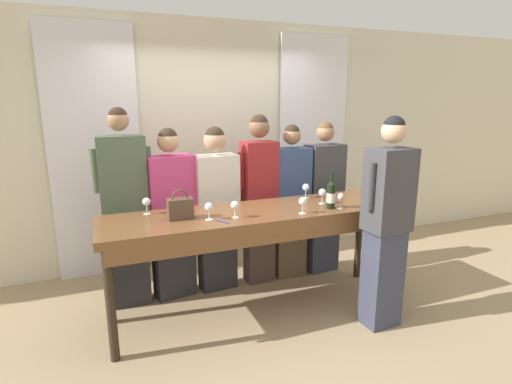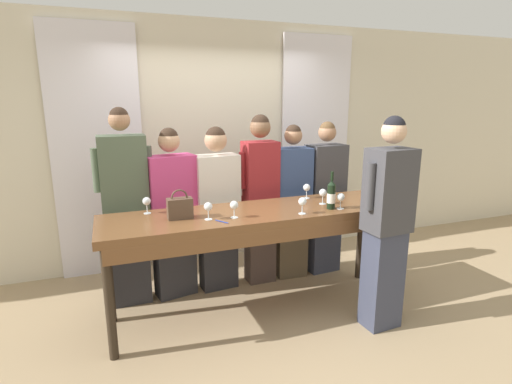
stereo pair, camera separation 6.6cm
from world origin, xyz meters
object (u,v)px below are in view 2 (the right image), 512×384
tasting_bar (260,221)px  guest_beige_cap (325,198)px  handbag (180,208)px  host_pouring (387,223)px  wine_glass_center_left (323,193)px  guest_cream_sweater (217,207)px  wine_glass_center_mid (234,206)px  wine_glass_center_right (147,202)px  guest_olive_jacket (126,208)px  guest_striped_shirt (260,197)px  guest_navy_coat (292,201)px  wine_glass_front_right (208,207)px  wine_glass_back_left (302,202)px  wine_glass_front_left (307,188)px  guest_pink_top (173,214)px  wine_glass_front_mid (341,198)px  wine_bottle (331,195)px

tasting_bar → guest_beige_cap: 1.18m
handbag → host_pouring: bearing=-20.5°
wine_glass_center_left → guest_cream_sweater: (-0.85, 0.60, -0.21)m
handbag → guest_cream_sweater: bearing=51.5°
wine_glass_center_mid → guest_beige_cap: 1.49m
wine_glass_center_right → guest_olive_jacket: bearing=114.2°
handbag → guest_striped_shirt: bearing=32.4°
guest_cream_sweater → wine_glass_center_right: bearing=-153.5°
wine_glass_center_left → guest_navy_coat: bearing=92.3°
wine_glass_center_left → guest_olive_jacket: bearing=160.7°
wine_glass_front_right → guest_navy_coat: guest_navy_coat is taller
handbag → wine_glass_back_left: (1.00, -0.24, 0.01)m
wine_glass_center_left → guest_beige_cap: bearing=58.1°
wine_glass_center_mid → host_pouring: bearing=-21.1°
wine_glass_center_right → guest_navy_coat: bearing=13.0°
wine_glass_front_left → handbag: bearing=-169.7°
tasting_bar → guest_pink_top: 0.91m
wine_glass_front_mid → wine_glass_center_mid: (-0.97, 0.07, 0.00)m
tasting_bar → handbag: bearing=177.9°
wine_glass_front_right → host_pouring: (1.39, -0.48, -0.15)m
handbag → wine_glass_front_right: (0.21, -0.12, 0.01)m
guest_navy_coat → wine_glass_front_left: bearing=-92.4°
handbag → guest_striped_shirt: 1.11m
wine_glass_front_right → guest_pink_top: bearing=104.7°
guest_pink_top → wine_glass_front_right: bearing=-75.3°
wine_glass_front_right → guest_beige_cap: size_ratio=0.09×
tasting_bar → guest_pink_top: bearing=137.3°
tasting_bar → guest_navy_coat: guest_navy_coat is taller
wine_glass_front_left → wine_glass_center_left: same height
handbag → guest_pink_top: size_ratio=0.15×
wine_glass_front_right → wine_glass_center_left: same height
host_pouring → wine_glass_center_left: bearing=115.0°
wine_glass_center_mid → guest_pink_top: bearing=118.4°
guest_beige_cap → wine_glass_center_right: bearing=-169.6°
wine_glass_front_right → guest_navy_coat: (1.09, 0.71, -0.22)m
wine_glass_center_left → wine_glass_center_right: same height
wine_bottle → wine_glass_front_left: (-0.03, 0.42, -0.02)m
guest_navy_coat → guest_beige_cap: (0.40, 0.00, 0.00)m
tasting_bar → wine_bottle: (0.62, -0.16, 0.22)m
wine_glass_front_left → guest_cream_sweater: (-0.81, 0.36, -0.21)m
wine_glass_front_left → host_pouring: (0.31, -0.83, -0.15)m
wine_glass_front_left → wine_glass_front_right: (-1.07, -0.35, 0.00)m
wine_glass_front_left → wine_glass_back_left: (-0.29, -0.47, 0.00)m
handbag → wine_glass_front_left: size_ratio=1.70×
wine_glass_center_right → guest_striped_shirt: bearing=16.8°
handbag → wine_glass_back_left: 1.03m
guest_olive_jacket → guest_navy_coat: size_ratio=1.11×
wine_glass_front_mid → guest_cream_sweater: guest_cream_sweater is taller
tasting_bar → guest_beige_cap: (1.01, 0.62, -0.02)m
tasting_bar → wine_glass_center_left: 0.66m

